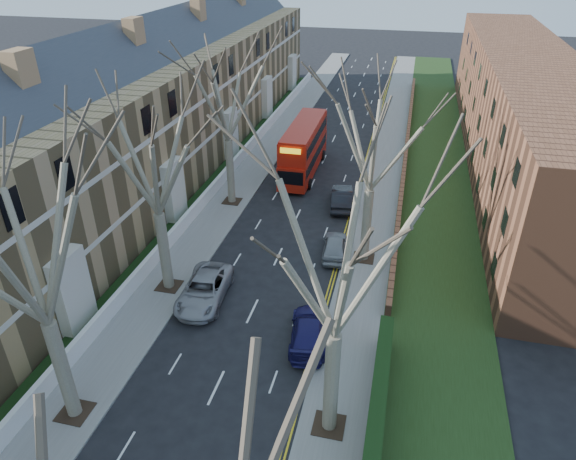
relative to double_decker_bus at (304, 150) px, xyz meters
The scene contains 16 objects.
pavement_left 6.25m from the double_decker_bus, 142.82° to the left, with size 3.00×102.00×0.12m, color slate.
pavement_right 8.41m from the double_decker_bus, 25.92° to the left, with size 3.00×102.00×0.12m, color slate.
terrace_left 13.53m from the double_decker_bus, 160.17° to the right, with size 9.70×78.00×13.60m.
flats_right 20.43m from the double_decker_bus, 21.92° to the left, with size 13.97×54.00×10.00m.
front_wall_left 7.90m from the double_decker_bus, 144.94° to the right, with size 0.30×78.00×1.00m.
grass_verge_right 12.50m from the double_decker_bus, 16.74° to the left, with size 6.00×102.00×0.06m.
tree_left_mid 30.67m from the double_decker_bus, 98.47° to the right, with size 10.50×10.50×14.71m.
tree_left_far 21.14m from the double_decker_bus, 102.71° to the right, with size 10.15×10.15×14.22m.
tree_left_dist 11.36m from the double_decker_bus, 120.50° to the right, with size 10.50×10.50×14.71m.
tree_right_mid 29.27m from the double_decker_bus, 75.66° to the right, with size 10.50×10.50×14.71m.
tree_right_far 16.73m from the double_decker_bus, 62.45° to the right, with size 10.15×10.15×14.22m.
double_decker_bus is the anchor object (origin of this frame).
car_left_far 20.20m from the double_decker_bus, 95.00° to the right, with size 2.47×5.36×1.49m, color gray.
car_right_near 22.75m from the double_decker_bus, 77.24° to the right, with size 1.94×4.78×1.39m, color #1A164E.
car_right_mid 14.28m from the double_decker_bus, 69.38° to the right, with size 1.64×4.07×1.39m, color gray.
car_right_far 7.55m from the double_decker_bus, 53.50° to the right, with size 1.64×4.69×1.55m, color black.
Camera 1 is at (7.53, -7.40, 19.04)m, focal length 32.00 mm.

